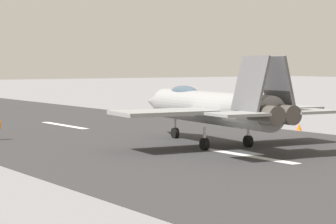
{
  "coord_description": "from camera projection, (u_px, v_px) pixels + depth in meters",
  "views": [
    {
      "loc": [
        -28.64,
        25.62,
        5.2
      ],
      "look_at": [
        7.01,
        1.11,
        2.2
      ],
      "focal_mm": 73.0,
      "sensor_mm": 36.0,
      "label": 1
    }
  ],
  "objects": [
    {
      "name": "ground_plane",
      "position": [
        255.0,
        157.0,
        38.38
      ],
      "size": [
        400.0,
        400.0,
        0.0
      ],
      "primitive_type": "plane",
      "color": "gray"
    },
    {
      "name": "runway_strip",
      "position": [
        255.0,
        157.0,
        38.36
      ],
      "size": [
        240.0,
        26.0,
        0.02
      ],
      "color": "#323132",
      "rests_on": "ground"
    },
    {
      "name": "fighter_jet",
      "position": [
        210.0,
        107.0,
        43.85
      ],
      "size": [
        17.65,
        14.23,
        5.71
      ],
      "color": "gray",
      "rests_on": "ground"
    },
    {
      "name": "marker_cone_mid",
      "position": [
        299.0,
        127.0,
        54.08
      ],
      "size": [
        0.44,
        0.44,
        0.55
      ],
      "primitive_type": "cone",
      "color": "orange",
      "rests_on": "ground"
    },
    {
      "name": "marker_cone_far",
      "position": [
        146.0,
        111.0,
        72.6
      ],
      "size": [
        0.44,
        0.44,
        0.55
      ],
      "primitive_type": "cone",
      "color": "orange",
      "rests_on": "ground"
    }
  ]
}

